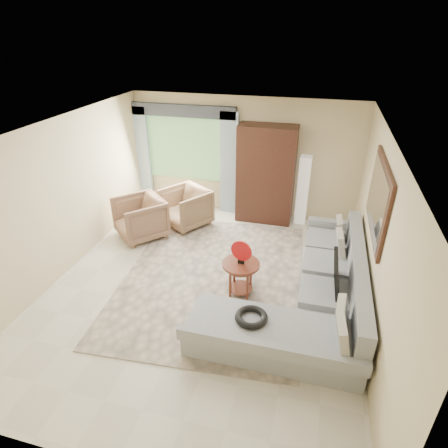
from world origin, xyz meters
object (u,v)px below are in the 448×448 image
(tv_screen, at_px, (337,274))
(armoire, at_px, (266,175))
(coffee_table, at_px, (241,278))
(floor_lamp, at_px, (303,190))
(armchair_right, at_px, (185,207))
(armchair_left, at_px, (140,218))
(potted_plant, at_px, (136,200))
(sectional_sofa, at_px, (314,298))

(tv_screen, bearing_deg, armoire, 117.96)
(coffee_table, height_order, floor_lamp, floor_lamp)
(armchair_right, bearing_deg, armoire, 57.15)
(armchair_left, distance_m, potted_plant, 1.25)
(coffee_table, height_order, armchair_left, armchair_left)
(tv_screen, bearing_deg, sectional_sofa, -164.90)
(armchair_right, bearing_deg, potted_plant, -161.39)
(tv_screen, relative_size, armoire, 0.35)
(coffee_table, relative_size, armchair_right, 0.66)
(tv_screen, bearing_deg, floor_lamp, 103.64)
(sectional_sofa, relative_size, tv_screen, 4.68)
(coffee_table, distance_m, armchair_right, 2.62)
(coffee_table, relative_size, floor_lamp, 0.40)
(coffee_table, bearing_deg, sectional_sofa, -8.04)
(armchair_left, height_order, potted_plant, armchair_left)
(sectional_sofa, distance_m, armchair_left, 3.84)
(sectional_sofa, xyz_separation_m, coffee_table, (-1.16, 0.16, 0.03))
(armoire, xyz_separation_m, floor_lamp, (0.80, 0.06, -0.30))
(coffee_table, bearing_deg, armchair_left, 151.18)
(armchair_right, relative_size, potted_plant, 1.70)
(potted_plant, distance_m, armoire, 3.06)
(sectional_sofa, xyz_separation_m, armchair_right, (-2.83, 2.19, 0.13))
(potted_plant, bearing_deg, armchair_right, -14.52)
(coffee_table, height_order, armoire, armoire)
(armoire, height_order, floor_lamp, armoire)
(floor_lamp, bearing_deg, coffee_table, -104.62)
(armchair_left, bearing_deg, armoire, 74.28)
(sectional_sofa, bearing_deg, potted_plant, 148.71)
(armoire, bearing_deg, potted_plant, -173.00)
(tv_screen, relative_size, floor_lamp, 0.49)
(sectional_sofa, distance_m, coffee_table, 1.17)
(tv_screen, height_order, armoire, armoire)
(armchair_right, bearing_deg, floor_lamp, 50.97)
(armchair_left, height_order, floor_lamp, floor_lamp)
(sectional_sofa, height_order, coffee_table, sectional_sofa)
(coffee_table, bearing_deg, floor_lamp, 75.38)
(sectional_sofa, distance_m, floor_lamp, 3.03)
(armchair_left, bearing_deg, floor_lamp, 68.12)
(armchair_left, relative_size, floor_lamp, 0.61)
(coffee_table, bearing_deg, armoire, 91.49)
(armchair_left, xyz_separation_m, potted_plant, (-0.63, 1.06, -0.15))
(armchair_right, distance_m, floor_lamp, 2.54)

